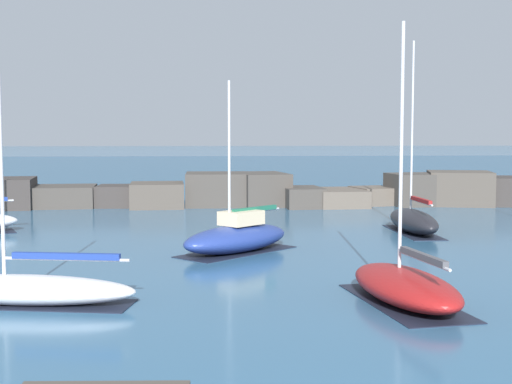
{
  "coord_description": "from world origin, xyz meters",
  "views": [
    {
      "loc": [
        -3.69,
        -8.63,
        5.49
      ],
      "look_at": [
        -1.05,
        27.91,
        2.46
      ],
      "focal_mm": 50.0,
      "sensor_mm": 36.0,
      "label": 1
    }
  ],
  "objects_px": {
    "sailboat_moored_1": "(22,289)",
    "sailboat_moored_3": "(413,220)",
    "sailboat_moored_5": "(405,286)",
    "sailboat_moored_0": "(237,237)"
  },
  "relations": [
    {
      "from": "sailboat_moored_1",
      "to": "sailboat_moored_3",
      "type": "distance_m",
      "value": 23.17
    },
    {
      "from": "sailboat_moored_0",
      "to": "sailboat_moored_3",
      "type": "relative_size",
      "value": 0.74
    },
    {
      "from": "sailboat_moored_5",
      "to": "sailboat_moored_0",
      "type": "bearing_deg",
      "value": 115.85
    },
    {
      "from": "sailboat_moored_3",
      "to": "sailboat_moored_5",
      "type": "distance_m",
      "value": 16.82
    },
    {
      "from": "sailboat_moored_1",
      "to": "sailboat_moored_5",
      "type": "xyz_separation_m",
      "value": [
        12.35,
        -0.73,
        0.07
      ]
    },
    {
      "from": "sailboat_moored_0",
      "to": "sailboat_moored_1",
      "type": "xyz_separation_m",
      "value": [
        -7.36,
        -9.56,
        -0.22
      ]
    },
    {
      "from": "sailboat_moored_0",
      "to": "sailboat_moored_5",
      "type": "height_order",
      "value": "sailboat_moored_5"
    },
    {
      "from": "sailboat_moored_5",
      "to": "sailboat_moored_1",
      "type": "bearing_deg",
      "value": 176.63
    },
    {
      "from": "sailboat_moored_1",
      "to": "sailboat_moored_3",
      "type": "height_order",
      "value": "sailboat_moored_3"
    },
    {
      "from": "sailboat_moored_0",
      "to": "sailboat_moored_5",
      "type": "relative_size",
      "value": 0.87
    }
  ]
}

